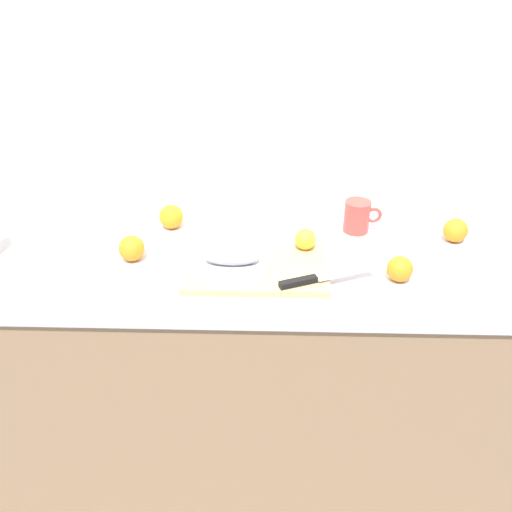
# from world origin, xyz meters

# --- Properties ---
(ground_plane) EXTENTS (12.00, 12.00, 0.00)m
(ground_plane) POSITION_xyz_m (0.00, 0.00, 0.00)
(ground_plane) COLOR slate
(back_wall) EXTENTS (3.20, 0.05, 2.50)m
(back_wall) POSITION_xyz_m (0.00, 0.33, 1.25)
(back_wall) COLOR white
(back_wall) RESTS_ON ground_plane
(kitchen_counter) EXTENTS (2.00, 0.60, 0.90)m
(kitchen_counter) POSITION_xyz_m (0.00, 0.00, 0.45)
(kitchen_counter) COLOR #9E7A56
(kitchen_counter) RESTS_ON ground_plane
(cutting_board) EXTENTS (0.42, 0.27, 0.02)m
(cutting_board) POSITION_xyz_m (0.12, -0.07, 0.91)
(cutting_board) COLOR tan
(cutting_board) RESTS_ON kitchen_counter
(white_plate) EXTENTS (0.22, 0.22, 0.01)m
(white_plate) POSITION_xyz_m (0.05, -0.08, 0.93)
(white_plate) COLOR white
(white_plate) RESTS_ON cutting_board
(fish_fillet) EXTENTS (0.16, 0.07, 0.04)m
(fish_fillet) POSITION_xyz_m (0.05, -0.08, 0.95)
(fish_fillet) COLOR gray
(fish_fillet) RESTS_ON white_plate
(chef_knife) EXTENTS (0.28, 0.13, 0.02)m
(chef_knife) POSITION_xyz_m (0.29, -0.15, 0.93)
(chef_knife) COLOR silver
(chef_knife) RESTS_ON cutting_board
(lemon_0) EXTENTS (0.07, 0.07, 0.07)m
(lemon_0) POSITION_xyz_m (0.27, 0.03, 0.95)
(lemon_0) COLOR yellow
(lemon_0) RESTS_ON cutting_board
(coffee_mug_0) EXTENTS (0.13, 0.09, 0.11)m
(coffee_mug_0) POSITION_xyz_m (0.45, 0.18, 0.95)
(coffee_mug_0) COLOR #CC3F38
(coffee_mug_0) RESTS_ON kitchen_counter
(orange_0) EXTENTS (0.08, 0.08, 0.08)m
(orange_0) POSITION_xyz_m (-0.17, 0.19, 0.94)
(orange_0) COLOR orange
(orange_0) RESTS_ON kitchen_counter
(orange_1) EXTENTS (0.07, 0.07, 0.07)m
(orange_1) POSITION_xyz_m (0.53, -0.11, 0.94)
(orange_1) COLOR orange
(orange_1) RESTS_ON kitchen_counter
(orange_2) EXTENTS (0.08, 0.08, 0.08)m
(orange_2) POSITION_xyz_m (0.76, 0.12, 0.94)
(orange_2) COLOR orange
(orange_2) RESTS_ON kitchen_counter
(orange_3) EXTENTS (0.08, 0.08, 0.08)m
(orange_3) POSITION_xyz_m (-0.26, -0.02, 0.94)
(orange_3) COLOR orange
(orange_3) RESTS_ON kitchen_counter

